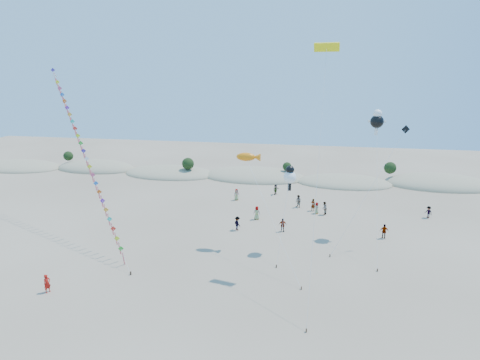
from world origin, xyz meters
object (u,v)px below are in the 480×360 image
Objects in this scene: kite_train at (83,149)px; fish_kite at (249,157)px; flyer_foreground at (47,283)px; parafoil_kite at (326,52)px.

kite_train reaches higher than fish_kite.
kite_train reaches higher than flyer_foreground.
parafoil_kite is (26.95, -3.59, 10.36)m from kite_train.
kite_train is 16.83m from flyer_foreground.
parafoil_kite is at bearing -25.67° from fish_kite.
fish_kite is 22.72m from flyer_foreground.
fish_kite is 6.17× the size of flyer_foreground.
parafoil_kite reaches higher than flyer_foreground.
parafoil_kite reaches higher than kite_train.
parafoil_kite is 12.58× the size of flyer_foreground.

